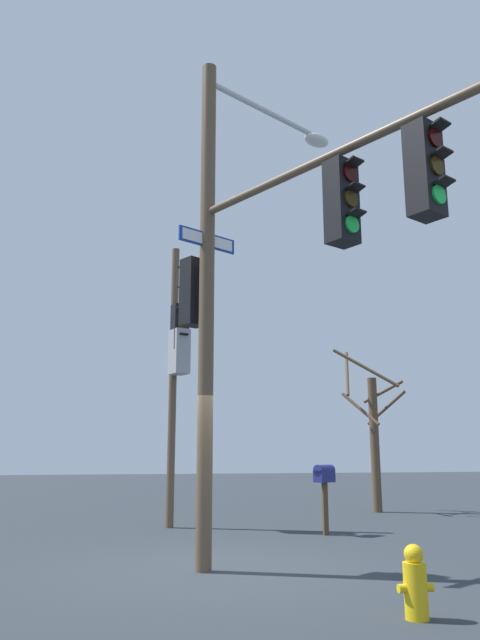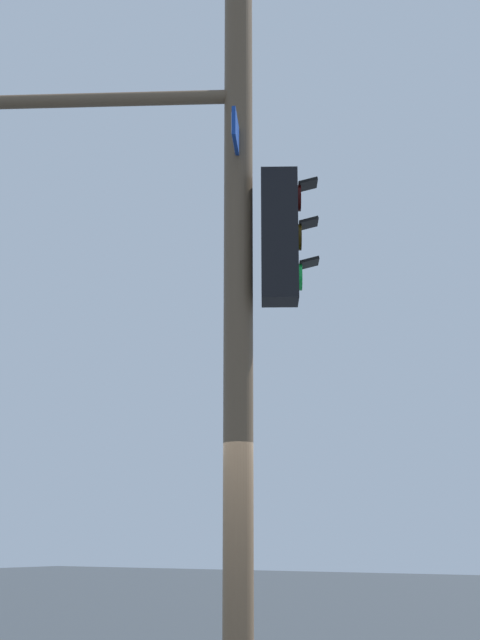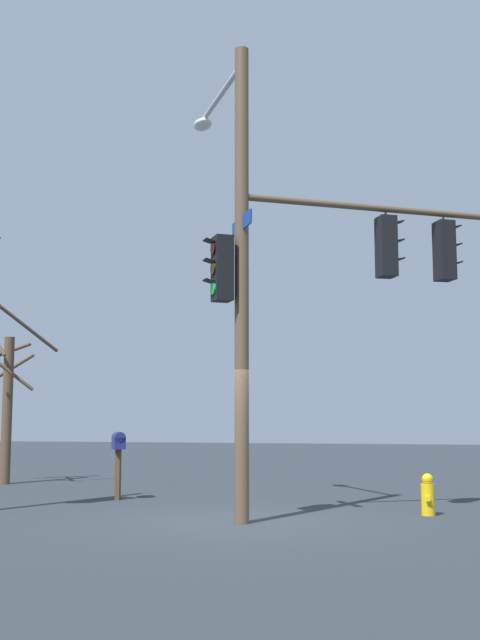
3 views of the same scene
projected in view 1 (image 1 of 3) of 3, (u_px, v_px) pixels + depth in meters
name	position (u px, v px, depth m)	size (l,w,h in m)	color
ground_plane	(214.00, 570.00, 8.79)	(80.00, 80.00, 0.00)	#2B3238
main_signal_pole_assembly	(257.00, 249.00, 9.01)	(3.21, 6.08, 8.10)	brown
secondary_pole_assembly	(177.00, 358.00, 14.32)	(0.50, 0.72, 6.60)	brown
fire_hydrant	(415.00, 584.00, 6.23)	(0.38, 0.24, 0.73)	yellow
mailbox	(324.00, 479.00, 12.68)	(0.50, 0.43, 1.41)	#4C3823
bare_tree_behind_pole	(373.00, 431.00, 17.68)	(2.28, 2.28, 4.75)	brown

